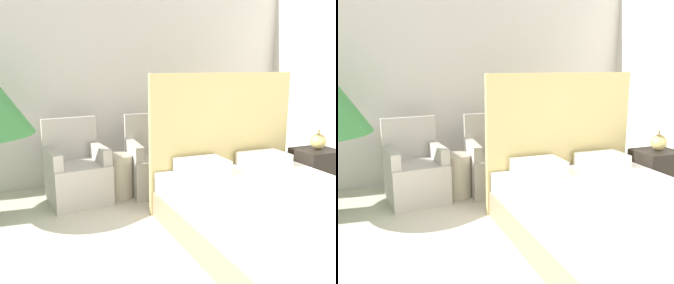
# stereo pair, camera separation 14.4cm
# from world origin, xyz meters

# --- Properties ---
(wall_back) EXTENTS (10.00, 0.06, 2.90)m
(wall_back) POSITION_xyz_m (0.00, 3.52, 1.45)
(wall_back) COLOR silver
(wall_back) RESTS_ON ground_plane
(bed) EXTENTS (1.66, 2.12, 1.43)m
(bed) POSITION_xyz_m (0.79, 1.22, 0.28)
(bed) COLOR #8C7A5B
(bed) RESTS_ON ground_plane
(armchair_near_window_left) EXTENTS (0.68, 0.67, 0.92)m
(armchair_near_window_left) POSITION_xyz_m (-0.66, 2.84, 0.29)
(armchair_near_window_left) COLOR #B7B2A8
(armchair_near_window_left) RESTS_ON ground_plane
(armchair_near_window_right) EXTENTS (0.66, 0.65, 0.92)m
(armchair_near_window_right) POSITION_xyz_m (0.27, 2.84, 0.29)
(armchair_near_window_right) COLOR #B7B2A8
(armchair_near_window_right) RESTS_ON ground_plane
(nightstand) EXTENTS (0.47, 0.41, 0.57)m
(nightstand) POSITION_xyz_m (1.89, 1.94, 0.28)
(nightstand) COLOR black
(nightstand) RESTS_ON ground_plane
(table_lamp) EXTENTS (0.32, 0.32, 0.48)m
(table_lamp) POSITION_xyz_m (1.92, 1.96, 0.88)
(table_lamp) COLOR tan
(table_lamp) RESTS_ON nightstand
(side_table) EXTENTS (0.33, 0.33, 0.50)m
(side_table) POSITION_xyz_m (-0.20, 2.80, 0.25)
(side_table) COLOR #B7AD93
(side_table) RESTS_ON ground_plane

